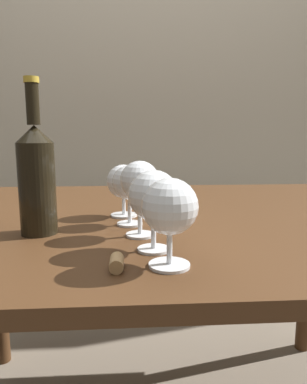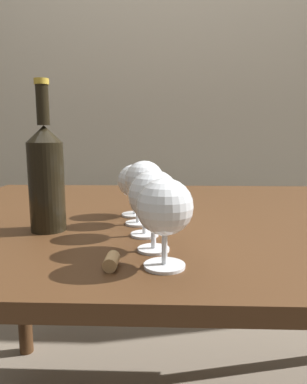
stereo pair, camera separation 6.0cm
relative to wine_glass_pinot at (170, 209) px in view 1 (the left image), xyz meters
The scene contains 9 objects.
back_wall 1.64m from the wine_glass_pinot, 88.42° to the left, with size 5.00×0.08×2.60m, color #B2A893.
dining_table 0.41m from the wine_glass_pinot, 83.43° to the left, with size 1.37×0.99×0.71m.
wine_glass_pinot is the anchor object (origin of this frame).
wine_glass_empty 0.08m from the wine_glass_pinot, 104.43° to the left, with size 0.09×0.09×0.14m.
wine_glass_chardonnay 0.17m from the wine_glass_pinot, 103.73° to the left, with size 0.08×0.08×0.15m.
wine_glass_port 0.27m from the wine_glass_pinot, 103.49° to the left, with size 0.08×0.08×0.14m.
wine_glass_cabernet 0.35m from the wine_glass_pinot, 102.60° to the left, with size 0.08×0.08×0.13m.
wine_bottle 0.32m from the wine_glass_pinot, 141.16° to the left, with size 0.07×0.07×0.32m.
cork 0.12m from the wine_glass_pinot, behind, with size 0.02×0.02×0.04m, color tan.
Camera 1 is at (-0.10, -0.89, 0.91)m, focal length 32.44 mm.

